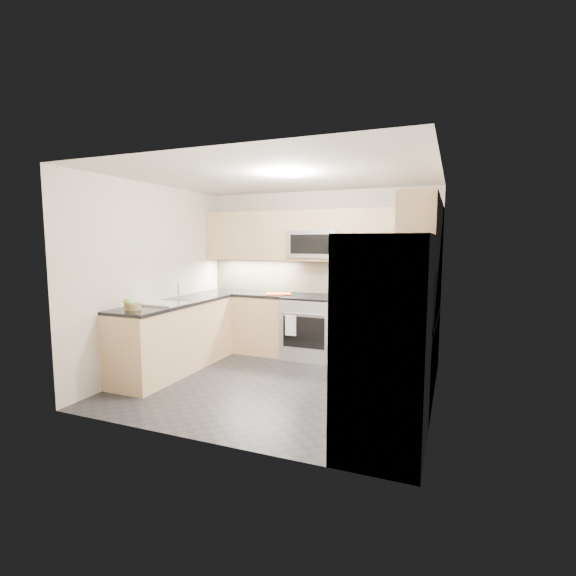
{
  "coord_description": "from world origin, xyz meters",
  "views": [
    {
      "loc": [
        1.96,
        -4.54,
        1.74
      ],
      "look_at": [
        0.0,
        0.35,
        1.15
      ],
      "focal_mm": 26.0,
      "sensor_mm": 36.0,
      "label": 1
    }
  ],
  "objects_px": {
    "microwave": "(314,244)",
    "cutting_board": "(279,294)",
    "refrigerator": "(384,345)",
    "utensil_bowl": "(413,294)",
    "gas_range": "(311,328)",
    "fruit_basket": "(133,307)"
  },
  "relations": [
    {
      "from": "microwave",
      "to": "cutting_board",
      "type": "distance_m",
      "value": 0.93
    },
    {
      "from": "refrigerator",
      "to": "cutting_board",
      "type": "height_order",
      "value": "refrigerator"
    },
    {
      "from": "refrigerator",
      "to": "utensil_bowl",
      "type": "bearing_deg",
      "value": 90.02
    },
    {
      "from": "microwave",
      "to": "utensil_bowl",
      "type": "height_order",
      "value": "microwave"
    },
    {
      "from": "refrigerator",
      "to": "fruit_basket",
      "type": "relative_size",
      "value": 9.41
    },
    {
      "from": "refrigerator",
      "to": "utensil_bowl",
      "type": "height_order",
      "value": "refrigerator"
    },
    {
      "from": "microwave",
      "to": "utensil_bowl",
      "type": "relative_size",
      "value": 2.67
    },
    {
      "from": "utensil_bowl",
      "to": "cutting_board",
      "type": "bearing_deg",
      "value": -177.26
    },
    {
      "from": "cutting_board",
      "to": "microwave",
      "type": "bearing_deg",
      "value": 15.81
    },
    {
      "from": "gas_range",
      "to": "cutting_board",
      "type": "xyz_separation_m",
      "value": [
        -0.52,
        -0.02,
        0.49
      ]
    },
    {
      "from": "gas_range",
      "to": "microwave",
      "type": "xyz_separation_m",
      "value": [
        0.0,
        0.12,
        1.24
      ]
    },
    {
      "from": "microwave",
      "to": "utensil_bowl",
      "type": "distance_m",
      "value": 1.6
    },
    {
      "from": "cutting_board",
      "to": "fruit_basket",
      "type": "distance_m",
      "value": 2.23
    },
    {
      "from": "microwave",
      "to": "refrigerator",
      "type": "height_order",
      "value": "microwave"
    },
    {
      "from": "microwave",
      "to": "cutting_board",
      "type": "height_order",
      "value": "microwave"
    },
    {
      "from": "gas_range",
      "to": "utensil_bowl",
      "type": "distance_m",
      "value": 1.56
    },
    {
      "from": "microwave",
      "to": "fruit_basket",
      "type": "relative_size",
      "value": 3.97
    },
    {
      "from": "refrigerator",
      "to": "gas_range",
      "type": "bearing_deg",
      "value": 120.88
    },
    {
      "from": "cutting_board",
      "to": "fruit_basket",
      "type": "height_order",
      "value": "fruit_basket"
    },
    {
      "from": "utensil_bowl",
      "to": "cutting_board",
      "type": "relative_size",
      "value": 0.76
    },
    {
      "from": "utensil_bowl",
      "to": "cutting_board",
      "type": "xyz_separation_m",
      "value": [
        -1.97,
        -0.09,
        -0.08
      ]
    },
    {
      "from": "refrigerator",
      "to": "microwave",
      "type": "bearing_deg",
      "value": 119.62
    }
  ]
}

